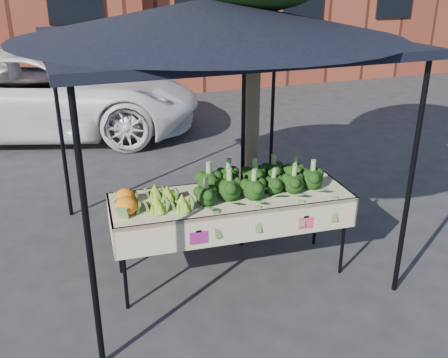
# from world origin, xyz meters

# --- Properties ---
(ground) EXTENTS (90.00, 90.00, 0.00)m
(ground) POSITION_xyz_m (0.00, 0.00, 0.00)
(ground) COLOR #262628
(table) EXTENTS (2.46, 1.00, 0.90)m
(table) POSITION_xyz_m (0.13, 0.14, 0.45)
(table) COLOR beige
(table) RESTS_ON ground
(canopy) EXTENTS (3.16, 3.16, 2.74)m
(canopy) POSITION_xyz_m (0.11, 0.71, 1.37)
(canopy) COLOR black
(canopy) RESTS_ON ground
(broccoli_heap) EXTENTS (1.39, 0.59, 0.28)m
(broccoli_heap) POSITION_xyz_m (0.40, 0.16, 1.04)
(broccoli_heap) COLOR black
(broccoli_heap) RESTS_ON table
(romanesco_cluster) EXTENTS (0.45, 0.59, 0.22)m
(romanesco_cluster) POSITION_xyz_m (-0.54, 0.17, 1.01)
(romanesco_cluster) COLOR #79A32C
(romanesco_cluster) RESTS_ON table
(cauliflower_pair) EXTENTS (0.25, 0.45, 0.19)m
(cauliflower_pair) POSITION_xyz_m (-0.91, 0.20, 1.00)
(cauliflower_pair) COLOR orange
(cauliflower_pair) RESTS_ON table
(street_tree) EXTENTS (2.30, 2.30, 4.53)m
(street_tree) POSITION_xyz_m (0.67, 0.88, 2.27)
(street_tree) COLOR #1E4C14
(street_tree) RESTS_ON ground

